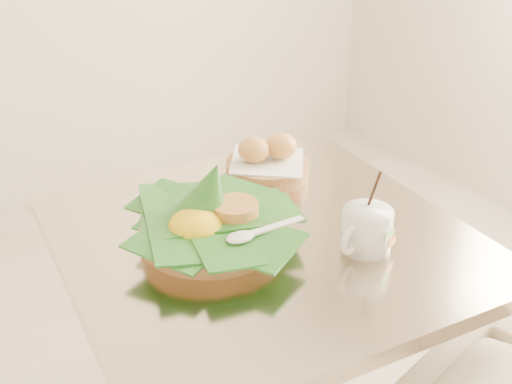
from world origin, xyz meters
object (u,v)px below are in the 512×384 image
rice_basket (210,220)px  coffee_mug (366,229)px  cafe_table (263,331)px  bread_basket (267,163)px

rice_basket → coffee_mug: 0.27m
cafe_table → rice_basket: (-0.09, 0.03, 0.26)m
coffee_mug → cafe_table: bearing=133.3°
cafe_table → bread_basket: bread_basket is taller
cafe_table → rice_basket: size_ratio=2.41×
rice_basket → bread_basket: (0.22, 0.17, -0.01)m
rice_basket → coffee_mug: rice_basket is taller
cafe_table → coffee_mug: 0.32m
bread_basket → coffee_mug: size_ratio=1.39×
rice_basket → bread_basket: size_ratio=1.49×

